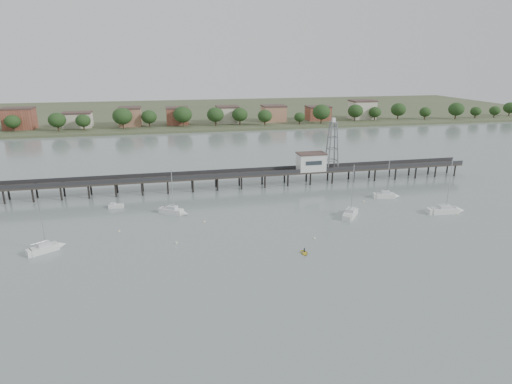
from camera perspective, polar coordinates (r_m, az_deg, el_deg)
The scene contains 14 objects.
ground_plane at distance 70.76m, azimuth 3.82°, elevation -13.37°, with size 500.00×500.00×0.00m, color slate.
pier at distance 123.90m, azimuth -3.69°, elevation 2.22°, with size 150.00×5.00×5.50m.
pier_building at distance 129.07m, azimuth 7.35°, elevation 4.04°, with size 8.40×5.40×5.30m.
lattice_tower at distance 130.41m, azimuth 10.14°, elevation 6.05°, with size 3.20×3.20×15.50m.
sailboat_d at distance 114.79m, azimuth 24.38°, elevation -2.24°, with size 8.87×3.31×14.30m.
sailboat_b at distance 105.38m, azimuth -10.62°, elevation -2.60°, with size 7.07×5.45×11.76m.
sailboat_e at distance 121.10m, azimuth 17.24°, elevation -0.46°, with size 6.89×3.23×11.12m.
sailboat_c at distance 105.87m, azimuth 12.65°, elevation -2.64°, with size 6.82×7.77×13.31m.
sailboat_a at distance 93.91m, azimuth -25.83°, elevation -6.66°, with size 6.78×5.26×11.32m.
white_tender at distance 113.87m, azimuth -18.20°, elevation -1.79°, with size 3.79×1.98×1.41m.
yellow_dinghy at distance 84.16m, azimuth 6.45°, elevation -8.16°, with size 1.70×0.49×2.38m, color yellow.
dinghy_occupant at distance 84.16m, azimuth 6.45°, elevation -8.16°, with size 0.36×0.98×0.23m, color black.
mooring_buoys at distance 98.01m, azimuth 3.06°, elevation -4.23°, with size 79.83×20.78×0.39m.
far_shore at distance 300.52m, azimuth -8.81°, elevation 10.46°, with size 500.00×170.00×10.40m.
Camera 1 is at (-17.20, -58.36, 36.14)m, focal length 30.00 mm.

